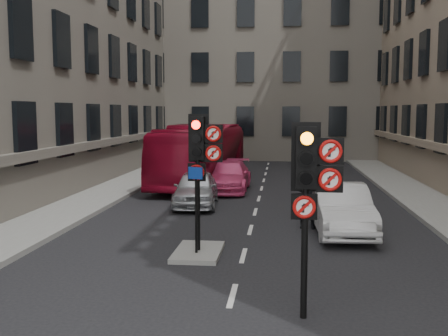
% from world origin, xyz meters
% --- Properties ---
extents(pavement_left, '(3.00, 50.00, 0.16)m').
position_xyz_m(pavement_left, '(-7.20, 12.00, 0.08)').
color(pavement_left, gray).
rests_on(pavement_left, ground).
extents(pavement_right, '(3.00, 50.00, 0.16)m').
position_xyz_m(pavement_right, '(7.20, 12.00, 0.08)').
color(pavement_right, gray).
rests_on(pavement_right, ground).
extents(centre_island, '(1.20, 2.00, 0.12)m').
position_xyz_m(centre_island, '(-1.20, 5.00, 0.06)').
color(centre_island, gray).
rests_on(centre_island, ground).
extents(building_far, '(30.00, 14.00, 20.00)m').
position_xyz_m(building_far, '(0.00, 38.00, 10.00)').
color(building_far, '#6D685C').
rests_on(building_far, ground).
extents(signal_near, '(0.91, 0.40, 3.58)m').
position_xyz_m(signal_near, '(1.49, 0.99, 2.58)').
color(signal_near, black).
rests_on(signal_near, ground).
extents(signal_far, '(0.91, 0.40, 3.58)m').
position_xyz_m(signal_far, '(-1.11, 4.99, 2.70)').
color(signal_far, black).
rests_on(signal_far, centre_island).
extents(car_silver, '(1.96, 4.20, 1.39)m').
position_xyz_m(car_silver, '(-2.42, 12.03, 0.69)').
color(car_silver, '#B6B9BF').
rests_on(car_silver, ground).
extents(car_white, '(1.77, 4.62, 1.50)m').
position_xyz_m(car_white, '(2.81, 7.96, 0.75)').
color(car_white, silver).
rests_on(car_white, ground).
extents(car_pink, '(1.98, 4.78, 1.38)m').
position_xyz_m(car_pink, '(-1.55, 16.10, 0.69)').
color(car_pink, '#E3427D').
rests_on(car_pink, ground).
extents(bus_red, '(3.54, 11.26, 3.08)m').
position_xyz_m(bus_red, '(-3.16, 18.40, 1.54)').
color(bus_red, maroon).
rests_on(bus_red, ground).
extents(motorcycle, '(0.55, 1.91, 1.15)m').
position_xyz_m(motorcycle, '(2.00, 9.14, 0.57)').
color(motorcycle, black).
rests_on(motorcycle, ground).
extents(motorcyclist, '(0.79, 0.59, 1.98)m').
position_xyz_m(motorcyclist, '(1.80, 8.39, 0.99)').
color(motorcyclist, black).
rests_on(motorcyclist, ground).
extents(info_sign, '(0.38, 0.16, 2.24)m').
position_xyz_m(info_sign, '(-1.20, 4.71, 1.56)').
color(info_sign, black).
rests_on(info_sign, centre_island).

